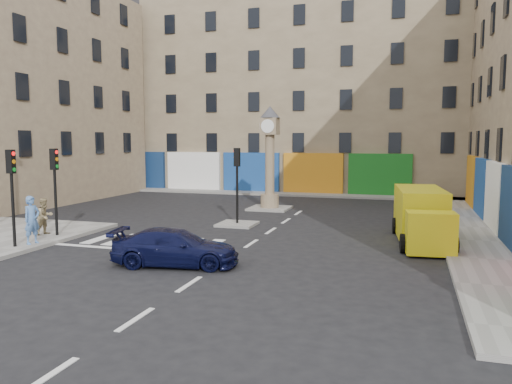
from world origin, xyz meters
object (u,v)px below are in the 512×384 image
at_px(clock_pillar, 270,151).
at_px(navy_sedan, 175,247).
at_px(pedestrian_tan, 45,216).
at_px(pedestrian_blue, 32,220).
at_px(traffic_light_left_near, 12,182).
at_px(traffic_light_left_far, 55,178).
at_px(traffic_light_island, 237,173).
at_px(yellow_van, 421,216).

xyz_separation_m(clock_pillar, navy_sedan, (0.62, -14.09, -2.93)).
bearing_deg(clock_pillar, pedestrian_tan, -121.04).
height_order(clock_pillar, pedestrian_blue, clock_pillar).
bearing_deg(navy_sedan, traffic_light_left_near, 77.01).
bearing_deg(traffic_light_left_near, clock_pillar, 65.45).
relative_size(traffic_light_left_far, traffic_light_island, 1.00).
height_order(yellow_van, pedestrian_blue, yellow_van).
height_order(traffic_light_left_near, clock_pillar, clock_pillar).
xyz_separation_m(traffic_light_left_near, yellow_van, (14.90, 6.27, -1.54)).
xyz_separation_m(traffic_light_left_far, clock_pillar, (6.30, 11.40, 0.93)).
height_order(traffic_light_island, pedestrian_blue, traffic_light_island).
xyz_separation_m(yellow_van, pedestrian_tan, (-15.47, -3.89, -0.14)).
bearing_deg(clock_pillar, yellow_van, -41.17).
distance_m(traffic_light_left_near, clock_pillar, 15.19).
height_order(traffic_light_island, pedestrian_tan, traffic_light_island).
bearing_deg(pedestrian_tan, clock_pillar, -18.34).
xyz_separation_m(clock_pillar, pedestrian_blue, (-6.00, -13.17, -2.45)).
xyz_separation_m(traffic_light_left_far, navy_sedan, (6.92, -2.69, -2.00)).
xyz_separation_m(pedestrian_blue, pedestrian_tan, (-0.87, 1.75, -0.16)).
relative_size(traffic_light_island, yellow_van, 0.61).
xyz_separation_m(clock_pillar, pedestrian_tan, (-6.87, -11.42, -2.61)).
bearing_deg(pedestrian_blue, traffic_light_island, -27.95).
xyz_separation_m(clock_pillar, yellow_van, (8.60, -7.52, -2.47)).
bearing_deg(traffic_light_left_far, traffic_light_island, 40.60).
bearing_deg(pedestrian_blue, traffic_light_left_near, 166.20).
height_order(traffic_light_island, yellow_van, traffic_light_island).
bearing_deg(traffic_light_island, yellow_van, -10.08).
height_order(navy_sedan, yellow_van, yellow_van).
distance_m(navy_sedan, pedestrian_blue, 6.70).
distance_m(traffic_light_left_near, pedestrian_blue, 1.67).
distance_m(clock_pillar, pedestrian_blue, 14.68).
distance_m(traffic_light_island, pedestrian_blue, 9.47).
relative_size(clock_pillar, navy_sedan, 1.43).
relative_size(traffic_light_left_near, navy_sedan, 0.87).
relative_size(traffic_light_island, pedestrian_blue, 1.96).
bearing_deg(yellow_van, navy_sedan, -146.38).
bearing_deg(navy_sedan, pedestrian_blue, 71.56).
xyz_separation_m(traffic_light_left_far, yellow_van, (14.90, 3.87, -1.54)).
bearing_deg(traffic_light_island, navy_sedan, -85.60).
bearing_deg(traffic_light_left_far, pedestrian_blue, -80.42).
relative_size(clock_pillar, yellow_van, 1.00).
relative_size(traffic_light_left_far, pedestrian_tan, 2.34).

